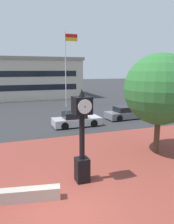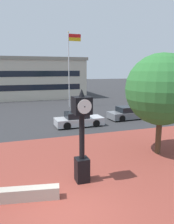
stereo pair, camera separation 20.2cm
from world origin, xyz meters
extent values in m
plane|color=#2D2D30|center=(0.00, 0.00, 0.00)|extent=(200.00, 200.00, 0.00)
cube|color=brown|center=(0.00, 2.34, 0.00)|extent=(44.00, 12.67, 0.01)
cube|color=#ADA393|center=(-1.72, 1.21, 0.25)|extent=(3.22, 0.96, 0.50)
cube|color=black|center=(1.08, 1.88, 0.55)|extent=(0.59, 0.59, 1.09)
cylinder|color=black|center=(1.08, 1.88, 2.10)|extent=(0.23, 0.23, 2.01)
cube|color=black|center=(1.08, 1.88, 3.47)|extent=(0.75, 0.75, 0.73)
cylinder|color=white|center=(1.08, 2.26, 3.47)|extent=(0.60, 0.04, 0.60)
sphere|color=black|center=(1.08, 2.28, 3.47)|extent=(0.05, 0.05, 0.05)
cylinder|color=white|center=(1.09, 1.50, 3.47)|extent=(0.60, 0.04, 0.60)
sphere|color=black|center=(1.09, 1.48, 3.47)|extent=(0.05, 0.05, 0.05)
cone|color=black|center=(1.08, 1.88, 4.00)|extent=(0.26, 0.26, 0.33)
cylinder|color=#4C3823|center=(6.39, 3.66, 1.15)|extent=(0.33, 0.33, 2.30)
sphere|color=#2D7033|center=(6.39, 3.66, 3.84)|extent=(4.11, 4.11, 4.11)
sphere|color=#2D7033|center=(7.42, 4.28, 3.43)|extent=(2.67, 2.67, 2.67)
cube|color=slate|center=(9.38, 12.48, 0.44)|extent=(4.33, 2.01, 0.64)
cube|color=black|center=(9.16, 12.47, 1.00)|extent=(2.03, 1.64, 0.56)
cylinder|color=black|center=(10.65, 13.38, 0.32)|extent=(0.65, 0.25, 0.64)
cylinder|color=black|center=(10.73, 11.71, 0.32)|extent=(0.65, 0.25, 0.64)
cylinder|color=black|center=(8.02, 13.25, 0.32)|extent=(0.65, 0.25, 0.64)
cylinder|color=black|center=(8.11, 11.57, 0.32)|extent=(0.65, 0.25, 0.64)
cube|color=#B7BABF|center=(3.74, 11.32, 0.44)|extent=(4.25, 1.81, 0.64)
cube|color=black|center=(3.52, 11.32, 1.00)|extent=(1.97, 1.53, 0.56)
cylinder|color=black|center=(5.03, 12.16, 0.32)|extent=(0.64, 0.23, 0.64)
cylinder|color=black|center=(5.06, 10.54, 0.32)|extent=(0.64, 0.23, 0.64)
cylinder|color=black|center=(2.41, 12.11, 0.32)|extent=(0.64, 0.23, 0.64)
cylinder|color=black|center=(2.44, 10.49, 0.32)|extent=(0.64, 0.23, 0.64)
cylinder|color=silver|center=(5.38, 21.47, 4.76)|extent=(0.12, 0.12, 9.52)
sphere|color=gold|center=(5.38, 21.47, 9.58)|extent=(0.14, 0.14, 0.14)
cube|color=red|center=(6.23, 21.47, 9.15)|extent=(1.58, 0.02, 0.44)
cube|color=gold|center=(6.23, 21.47, 8.71)|extent=(1.58, 0.02, 0.44)
cube|color=beige|center=(-2.05, 36.15, 3.20)|extent=(24.44, 15.24, 6.40)
cube|color=gray|center=(-2.05, 36.15, 6.65)|extent=(24.93, 15.54, 0.50)
cube|color=black|center=(-2.05, 28.51, 2.13)|extent=(21.99, 0.04, 0.90)
cube|color=black|center=(-2.05, 28.51, 4.27)|extent=(21.99, 0.04, 0.90)
camera|label=1|loc=(-1.80, -6.83, 4.97)|focal=35.32mm
camera|label=2|loc=(-1.61, -6.90, 4.97)|focal=35.32mm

